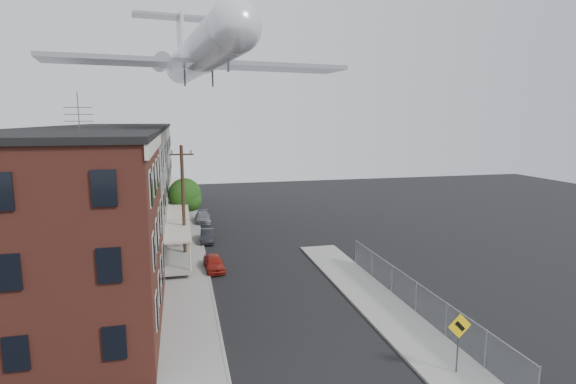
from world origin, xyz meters
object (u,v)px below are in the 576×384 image
object	(u,v)px
car_near	(214,263)
airplane	(199,54)
warning_sign	(459,334)
car_mid	(207,236)
street_tree	(186,196)
car_far	(203,217)
utility_pole	(183,202)

from	to	relation	value
car_near	airplane	bearing A→B (deg)	88.21
warning_sign	airplane	xyz separation A→B (m)	(-9.43, 24.42, 14.47)
warning_sign	car_mid	xyz separation A→B (m)	(-9.20, 24.05, -1.33)
street_tree	car_mid	distance (m)	5.93
street_tree	car_far	world-z (taller)	street_tree
car_mid	airplane	world-z (taller)	airplane
car_near	utility_pole	bearing A→B (deg)	121.40
car_mid	car_far	distance (m)	7.89
utility_pole	airplane	distance (m)	12.99
car_mid	utility_pole	bearing A→B (deg)	-107.66
street_tree	car_near	size ratio (longest dim) A/B	1.56
airplane	car_far	bearing A→B (deg)	88.21
warning_sign	car_mid	bearing A→B (deg)	110.93
car_near	car_mid	distance (m)	7.90
street_tree	car_far	xyz separation A→B (m)	(1.67, 3.00, -2.90)
warning_sign	car_mid	size ratio (longest dim) A/B	0.83
street_tree	warning_sign	bearing A→B (deg)	-69.42
street_tree	utility_pole	bearing A→B (deg)	-91.89
car_near	warning_sign	bearing A→B (deg)	-63.75
street_tree	car_far	bearing A→B (deg)	60.84
car_far	warning_sign	bearing A→B (deg)	-72.86
warning_sign	car_far	xyz separation A→B (m)	(-9.20, 31.95, -1.33)
street_tree	car_far	distance (m)	4.49
car_far	utility_pole	bearing A→B (deg)	-97.72
car_mid	airplane	bearing A→B (deg)	126.25
warning_sign	street_tree	bearing A→B (deg)	110.58
car_near	car_mid	xyz separation A→B (m)	(0.00, 7.90, -0.01)
warning_sign	utility_pole	bearing A→B (deg)	120.48
utility_pole	street_tree	size ratio (longest dim) A/B	1.73
street_tree	airplane	xyz separation A→B (m)	(1.44, -4.52, 12.90)
street_tree	car_mid	world-z (taller)	street_tree
car_mid	car_far	bearing A→B (deg)	94.04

